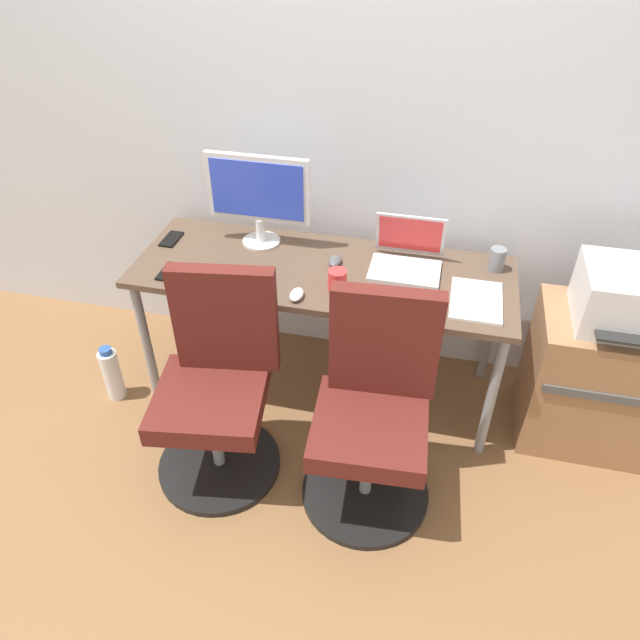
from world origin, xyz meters
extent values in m
plane|color=brown|center=(0.00, 0.00, 0.00)|extent=(5.28, 5.28, 0.00)
cube|color=silver|center=(0.00, 0.39, 1.30)|extent=(4.40, 0.04, 2.60)
cube|color=brown|center=(0.00, 0.00, 0.70)|extent=(1.70, 0.61, 0.03)
cylinder|color=gray|center=(-0.80, -0.26, 0.34)|extent=(0.04, 0.04, 0.68)
cylinder|color=gray|center=(0.80, -0.26, 0.34)|extent=(0.04, 0.04, 0.68)
cylinder|color=gray|center=(-0.80, 0.26, 0.34)|extent=(0.04, 0.04, 0.68)
cylinder|color=gray|center=(0.80, 0.26, 0.34)|extent=(0.04, 0.04, 0.68)
cylinder|color=black|center=(-0.33, -0.61, 0.01)|extent=(0.54, 0.54, 0.03)
cylinder|color=gray|center=(-0.33, -0.61, 0.20)|extent=(0.05, 0.05, 0.34)
cube|color=#591E19|center=(-0.33, -0.61, 0.41)|extent=(0.50, 0.50, 0.09)
cube|color=#591E19|center=(-0.30, -0.43, 0.70)|extent=(0.43, 0.13, 0.48)
cylinder|color=black|center=(0.33, -0.61, 0.01)|extent=(0.54, 0.54, 0.03)
cylinder|color=gray|center=(0.33, -0.61, 0.20)|extent=(0.05, 0.05, 0.34)
cube|color=#591E19|center=(0.33, -0.61, 0.41)|extent=(0.47, 0.47, 0.09)
cube|color=#591E19|center=(0.34, -0.43, 0.70)|extent=(0.42, 0.10, 0.48)
cube|color=#996B47|center=(1.26, -0.02, 0.33)|extent=(0.59, 0.43, 0.66)
cube|color=#4C4C4C|center=(1.26, -0.25, 0.43)|extent=(0.53, 0.01, 0.04)
cube|color=silver|center=(1.26, -0.02, 0.78)|extent=(0.38, 0.34, 0.24)
cube|color=#262626|center=(1.26, -0.22, 0.72)|extent=(0.27, 0.06, 0.01)
cylinder|color=white|center=(-1.00, -0.31, 0.14)|extent=(0.09, 0.09, 0.28)
cylinder|color=#2D59B2|center=(-1.00, -0.31, 0.30)|extent=(0.06, 0.06, 0.03)
cylinder|color=silver|center=(-0.34, 0.17, 0.72)|extent=(0.18, 0.18, 0.01)
cylinder|color=silver|center=(-0.34, 0.17, 0.78)|extent=(0.04, 0.04, 0.11)
cube|color=silver|center=(-0.34, 0.17, 0.99)|extent=(0.48, 0.03, 0.31)
cube|color=blue|center=(-0.34, 0.15, 0.99)|extent=(0.43, 0.00, 0.26)
cube|color=silver|center=(0.36, 0.06, 0.72)|extent=(0.31, 0.22, 0.02)
cube|color=silver|center=(0.36, 0.19, 0.83)|extent=(0.31, 0.06, 0.21)
cube|color=red|center=(0.36, 0.18, 0.83)|extent=(0.28, 0.05, 0.17)
cube|color=#515156|center=(-0.37, -0.17, 0.72)|extent=(0.34, 0.12, 0.02)
cube|color=silver|center=(0.35, -0.23, 0.72)|extent=(0.34, 0.12, 0.02)
ellipsoid|color=silver|center=(-0.06, -0.24, 0.73)|extent=(0.06, 0.10, 0.03)
ellipsoid|color=#515156|center=(0.04, 0.06, 0.73)|extent=(0.06, 0.10, 0.03)
cylinder|color=red|center=(0.10, -0.14, 0.76)|extent=(0.08, 0.08, 0.09)
cylinder|color=slate|center=(0.75, 0.18, 0.76)|extent=(0.07, 0.07, 0.10)
cube|color=black|center=(-0.66, -0.18, 0.72)|extent=(0.07, 0.14, 0.01)
cube|color=black|center=(-0.77, 0.09, 0.72)|extent=(0.07, 0.14, 0.01)
cube|color=white|center=(0.67, -0.10, 0.72)|extent=(0.21, 0.30, 0.01)
camera|label=1|loc=(0.49, -2.17, 2.15)|focal=33.20mm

